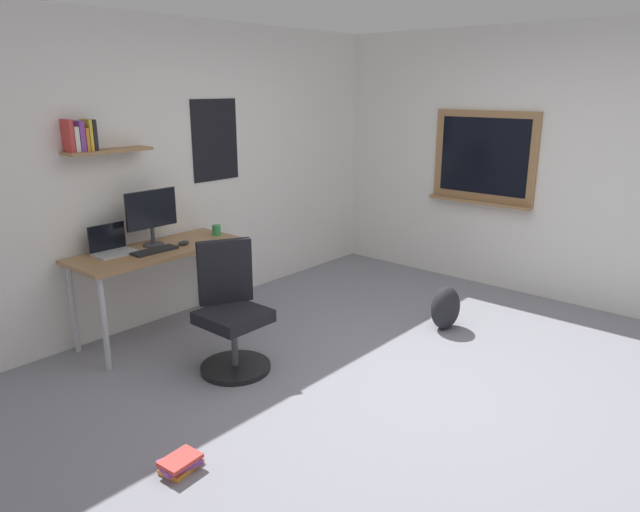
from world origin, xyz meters
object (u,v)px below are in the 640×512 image
desk (158,258)px  coffee_mug (216,230)px  laptop (112,247)px  keyboard (155,251)px  backpack (446,308)px  office_chair (231,316)px  computer_mouse (184,243)px  book_stack_on_floor (180,463)px  monitor_primary (152,214)px

desk → coffee_mug: bearing=-2.2°
desk → laptop: size_ratio=4.52×
keyboard → backpack: keyboard is taller
office_chair → computer_mouse: office_chair is taller
desk → book_stack_on_floor: bearing=-121.9°
monitor_primary → computer_mouse: bearing=-43.7°
monitor_primary → computer_mouse: size_ratio=4.46×
computer_mouse → laptop: bearing=157.7°
book_stack_on_floor → laptop: bearing=68.6°
office_chair → book_stack_on_floor: 1.29m
backpack → computer_mouse: bearing=131.7°
office_chair → coffee_mug: office_chair is taller
laptop → monitor_primary: 0.41m
computer_mouse → backpack: bearing=-48.3°
laptop → monitor_primary: (0.35, -0.05, 0.22)m
desk → keyboard: 0.14m
laptop → keyboard: laptop is taller
desk → monitor_primary: monitor_primary is taller
desk → monitor_primary: size_ratio=3.02×
office_chair → book_stack_on_floor: (-1.01, -0.72, -0.36)m
desk → monitor_primary: bearing=69.6°
computer_mouse → book_stack_on_floor: 2.10m
office_chair → backpack: 1.90m
desk → book_stack_on_floor: desk is taller
laptop → keyboard: 0.33m
laptop → keyboard: size_ratio=0.84×
monitor_primary → backpack: bearing=-47.9°
desk → computer_mouse: 0.24m
monitor_primary → coffee_mug: monitor_primary is taller
office_chair → monitor_primary: size_ratio=2.05×
laptop → book_stack_on_floor: size_ratio=1.27×
coffee_mug → computer_mouse: bearing=-172.7°
monitor_primary → backpack: 2.60m
monitor_primary → book_stack_on_floor: monitor_primary is taller
desk → keyboard: size_ratio=3.79×
keyboard → book_stack_on_floor: keyboard is taller
office_chair → computer_mouse: bearing=75.7°
desk → backpack: 2.47m
book_stack_on_floor → desk: bearing=58.1°
keyboard → computer_mouse: computer_mouse is taller
laptop → coffee_mug: (0.92, -0.17, -0.01)m
office_chair → backpack: (1.69, -0.84, -0.22)m
office_chair → backpack: size_ratio=2.52×
desk → office_chair: 0.93m
monitor_primary → coffee_mug: (0.57, -0.12, -0.22)m
monitor_primary → computer_mouse: monitor_primary is taller
backpack → book_stack_on_floor: bearing=177.6°
desk → computer_mouse: bearing=-19.3°
desk → coffee_mug: coffee_mug is taller
desk → office_chair: office_chair is taller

